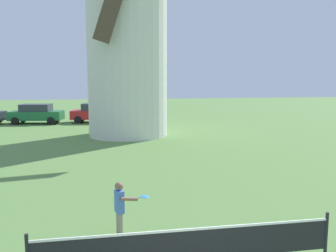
{
  "coord_description": "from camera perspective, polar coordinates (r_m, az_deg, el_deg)",
  "views": [
    {
      "loc": [
        -1.43,
        -3.78,
        3.51
      ],
      "look_at": [
        -0.12,
        3.71,
        2.49
      ],
      "focal_mm": 37.13,
      "sensor_mm": 36.0,
      "label": 1
    }
  ],
  "objects": [
    {
      "name": "tennis_net",
      "position": [
        6.31,
        3.31,
        -18.99
      ],
      "size": [
        5.29,
        0.06,
        1.1
      ],
      "color": "black",
      "rests_on": "ground_plane"
    },
    {
      "name": "parked_car_green",
      "position": [
        29.86,
        -20.8,
        1.94
      ],
      "size": [
        4.28,
        2.33,
        1.56
      ],
      "color": "#1E6638",
      "rests_on": "ground_plane"
    },
    {
      "name": "windmill",
      "position": [
        22.26,
        -6.79,
        16.79
      ],
      "size": [
        9.62,
        5.63,
        15.0
      ],
      "color": "silver",
      "rests_on": "ground_plane"
    },
    {
      "name": "player_far",
      "position": [
        8.0,
        -7.81,
        -12.86
      ],
      "size": [
        0.8,
        0.42,
        1.27
      ],
      "color": "#9E937F",
      "rests_on": "ground_plane"
    },
    {
      "name": "parked_car_red",
      "position": [
        29.29,
        -11.65,
        2.18
      ],
      "size": [
        4.22,
        2.29,
        1.56
      ],
      "color": "red",
      "rests_on": "ground_plane"
    }
  ]
}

